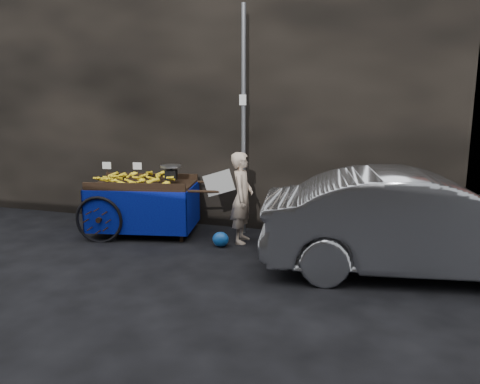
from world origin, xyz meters
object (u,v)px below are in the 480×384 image
(vendor, at_px, (242,198))
(parked_car, at_px, (420,224))
(plastic_bag, at_px, (221,239))
(banana_cart, at_px, (140,188))

(vendor, distance_m, parked_car, 2.87)
(plastic_bag, relative_size, parked_car, 0.06)
(parked_car, bearing_deg, vendor, 66.89)
(plastic_bag, xyz_separation_m, parked_car, (3.05, -0.29, 0.60))
(banana_cart, xyz_separation_m, plastic_bag, (1.65, -0.33, -0.71))
(vendor, xyz_separation_m, plastic_bag, (-0.26, -0.36, -0.65))
(vendor, distance_m, plastic_bag, 0.79)
(plastic_bag, bearing_deg, banana_cart, 168.63)
(banana_cart, height_order, vendor, vendor)
(banana_cart, relative_size, plastic_bag, 9.48)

